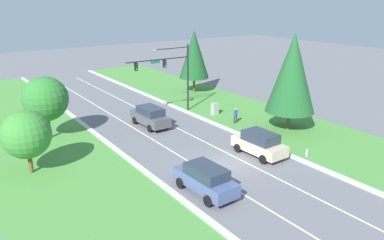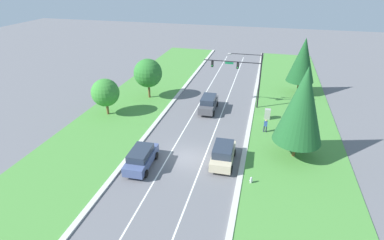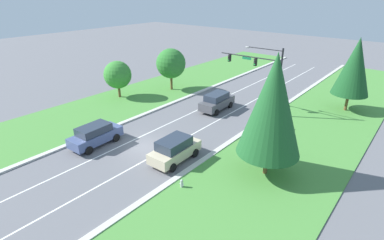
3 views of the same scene
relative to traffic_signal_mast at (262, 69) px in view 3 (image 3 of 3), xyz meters
name	(u,v)px [view 3 (image 3 of 3)]	position (x,y,z in m)	size (l,w,h in m)	color
ground_plane	(144,147)	(-4.00, -14.21, -5.10)	(160.00, 160.00, 0.00)	slate
curb_strip_right	(192,167)	(1.65, -14.21, -5.02)	(0.50, 90.00, 0.15)	beige
curb_strip_left	(107,129)	(-9.65, -14.21, -5.02)	(0.50, 90.00, 0.15)	beige
grass_verge_right	(250,194)	(6.90, -14.21, -5.06)	(10.00, 90.00, 0.08)	#4C8E3D
grass_verge_left	(78,117)	(-14.90, -14.21, -5.06)	(10.00, 90.00, 0.08)	#4C8E3D
lane_stripe_inner_left	(131,141)	(-5.80, -14.21, -5.09)	(0.14, 81.00, 0.01)	white
lane_stripe_inner_right	(158,153)	(-2.20, -14.21, -5.09)	(0.14, 81.00, 0.01)	white
traffic_signal_mast	(262,69)	(0.00, 0.00, 0.00)	(7.64, 0.41, 7.63)	black
champagne_suv	(175,149)	(-0.28, -14.15, -4.05)	(2.29, 4.76, 2.03)	beige
graphite_suv	(217,101)	(-4.11, -2.49, -4.03)	(2.22, 5.05, 2.05)	#4C4C51
slate_blue_suv	(95,135)	(-7.74, -16.71, -4.07)	(2.28, 4.94, 1.95)	#475684
utility_cabinet	(275,123)	(3.65, -3.21, -4.40)	(0.70, 0.60, 1.39)	#9E9E99
pedestrian	(258,133)	(3.52, -6.83, -4.16)	(0.40, 0.23, 1.69)	#232842
fire_hydrant	(182,184)	(2.67, -16.69, -4.75)	(0.34, 0.20, 0.70)	#B7B7BC
conifer_near_right_tree	(355,67)	(7.88, 6.86, 0.19)	(4.03, 4.03, 8.51)	brown
oak_near_left_tree	(171,64)	(-13.49, -0.22, -1.30)	(4.07, 4.07, 5.84)	brown
conifer_far_right_tree	(272,105)	(6.52, -11.24, 0.61)	(4.71, 4.71, 9.47)	brown
oak_far_left_tree	(118,75)	(-16.63, -6.96, -2.03)	(3.55, 3.55, 4.85)	brown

